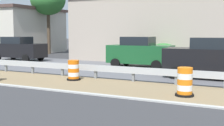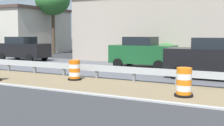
{
  "view_description": "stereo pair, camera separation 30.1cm",
  "coord_description": "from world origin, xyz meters",
  "px_view_note": "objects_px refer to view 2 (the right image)",
  "views": [
    {
      "loc": [
        -10.65,
        3.24,
        2.35
      ],
      "look_at": [
        0.57,
        8.66,
        1.03
      ],
      "focal_mm": 46.38,
      "sensor_mm": 36.0,
      "label": 1
    },
    {
      "loc": [
        -10.52,
        2.98,
        2.35
      ],
      "look_at": [
        0.57,
        8.66,
        1.03
      ],
      "focal_mm": 46.38,
      "sensor_mm": 36.0,
      "label": 2
    }
  ],
  "objects_px": {
    "traffic_barrel_close": "(75,71)",
    "car_trailing_near_lane": "(143,52)",
    "traffic_barrel_nearest": "(184,83)",
    "car_mid_far_lane": "(23,49)",
    "utility_pole_near": "(148,3)",
    "car_lead_near_lane": "(212,58)"
  },
  "relations": [
    {
      "from": "utility_pole_near",
      "to": "car_lead_near_lane",
      "type": "bearing_deg",
      "value": -137.5
    },
    {
      "from": "traffic_barrel_close",
      "to": "car_trailing_near_lane",
      "type": "xyz_separation_m",
      "value": [
        6.27,
        -1.17,
        0.59
      ]
    },
    {
      "from": "traffic_barrel_close",
      "to": "utility_pole_near",
      "type": "height_order",
      "value": "utility_pole_near"
    },
    {
      "from": "traffic_barrel_nearest",
      "to": "traffic_barrel_close",
      "type": "distance_m",
      "value": 5.84
    },
    {
      "from": "traffic_barrel_nearest",
      "to": "traffic_barrel_close",
      "type": "bearing_deg",
      "value": 77.62
    },
    {
      "from": "traffic_barrel_nearest",
      "to": "car_trailing_near_lane",
      "type": "height_order",
      "value": "car_trailing_near_lane"
    },
    {
      "from": "traffic_barrel_nearest",
      "to": "car_lead_near_lane",
      "type": "bearing_deg",
      "value": -3.75
    },
    {
      "from": "traffic_barrel_close",
      "to": "car_trailing_near_lane",
      "type": "bearing_deg",
      "value": -10.58
    },
    {
      "from": "traffic_barrel_close",
      "to": "car_lead_near_lane",
      "type": "relative_size",
      "value": 0.22
    },
    {
      "from": "traffic_barrel_nearest",
      "to": "car_trailing_near_lane",
      "type": "relative_size",
      "value": 0.25
    },
    {
      "from": "traffic_barrel_nearest",
      "to": "car_trailing_near_lane",
      "type": "bearing_deg",
      "value": 31.08
    },
    {
      "from": "traffic_barrel_nearest",
      "to": "car_lead_near_lane",
      "type": "xyz_separation_m",
      "value": [
        4.65,
        -0.3,
        0.57
      ]
    },
    {
      "from": "traffic_barrel_close",
      "to": "car_mid_far_lane",
      "type": "xyz_separation_m",
      "value": [
        6.31,
        9.55,
        0.56
      ]
    },
    {
      "from": "car_trailing_near_lane",
      "to": "utility_pole_near",
      "type": "xyz_separation_m",
      "value": [
        3.41,
        0.91,
        3.59
      ]
    },
    {
      "from": "traffic_barrel_nearest",
      "to": "car_trailing_near_lane",
      "type": "xyz_separation_m",
      "value": [
        7.52,
        4.54,
        0.55
      ]
    },
    {
      "from": "car_trailing_near_lane",
      "to": "utility_pole_near",
      "type": "distance_m",
      "value": 5.03
    },
    {
      "from": "traffic_barrel_close",
      "to": "car_trailing_near_lane",
      "type": "distance_m",
      "value": 6.41
    },
    {
      "from": "car_mid_far_lane",
      "to": "traffic_barrel_close",
      "type": "bearing_deg",
      "value": -34.32
    },
    {
      "from": "traffic_barrel_nearest",
      "to": "utility_pole_near",
      "type": "distance_m",
      "value": 12.89
    },
    {
      "from": "traffic_barrel_nearest",
      "to": "utility_pole_near",
      "type": "height_order",
      "value": "utility_pole_near"
    },
    {
      "from": "traffic_barrel_nearest",
      "to": "car_mid_far_lane",
      "type": "distance_m",
      "value": 17.04
    },
    {
      "from": "traffic_barrel_close",
      "to": "car_lead_near_lane",
      "type": "bearing_deg",
      "value": -60.5
    }
  ]
}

